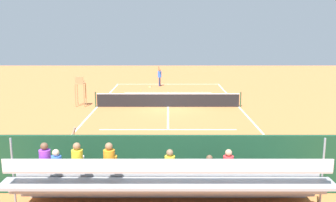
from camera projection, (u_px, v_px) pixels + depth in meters
ground_plane at (168, 107)px, 26.32m from camera, size 60.00×60.00×0.00m
court_line_markings at (168, 107)px, 26.35m from camera, size 10.10×22.20×0.01m
tennis_net at (168, 100)px, 26.22m from camera, size 10.30×0.10×1.07m
backdrop_wall at (168, 164)px, 12.38m from camera, size 18.00×0.16×2.00m
bleacher_stand at (160, 181)px, 11.03m from camera, size 9.06×2.40×2.48m
umpire_chair at (80, 88)px, 26.29m from camera, size 0.67×0.67×2.14m
courtside_bench at (266, 169)px, 13.18m from camera, size 1.80×0.40×0.93m
equipment_bag at (212, 180)px, 13.13m from camera, size 0.90×0.36×0.36m
tennis_player at (160, 76)px, 35.69m from camera, size 0.41×0.55×1.93m
tennis_racket at (150, 87)px, 35.25m from camera, size 0.39×0.59×0.03m
tennis_ball_near at (140, 90)px, 33.32m from camera, size 0.07×0.07×0.07m
line_judge at (74, 153)px, 13.44m from camera, size 0.43×0.55×1.93m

